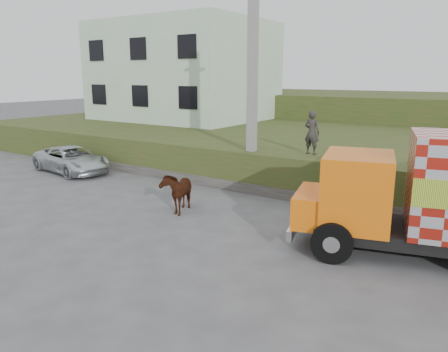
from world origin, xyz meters
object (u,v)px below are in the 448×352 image
Objects in this scene: suv at (72,160)px; pedestrian at (312,132)px; utility_pole at (252,81)px; cow at (178,191)px.

suv is 10.76m from pedestrian.
utility_pole reaches higher than cow.
cow is at bearing -95.42° from suv.
cow is 1.01× the size of pedestrian.
pedestrian reaches higher than cow.
cow is 0.38× the size of suv.
suv is 2.66× the size of pedestrian.
suv is (-8.21, -1.87, -3.50)m from utility_pole.
cow is 7.82m from suv.
utility_pole reaches higher than suv.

